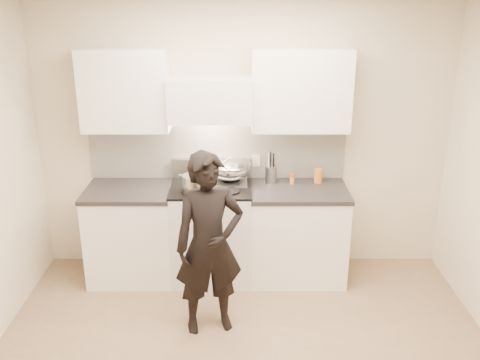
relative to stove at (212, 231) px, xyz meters
name	(u,v)px	position (x,y,z in m)	size (l,w,h in m)	color
room_shell	(236,153)	(0.24, -1.05, 1.12)	(4.04, 3.54, 2.70)	beige
stove	(212,231)	(0.00, 0.00, 0.00)	(0.76, 0.65, 0.96)	silver
counter_right	(297,233)	(0.83, 0.00, -0.01)	(0.92, 0.67, 0.92)	white
counter_left	(132,233)	(-0.78, 0.00, -0.01)	(0.82, 0.67, 0.92)	white
wok	(230,169)	(0.18, 0.14, 0.59)	(0.39, 0.47, 0.32)	#B2B2B2
stock_pot	(194,183)	(-0.15, -0.14, 0.56)	(0.29, 0.29, 0.15)	#B2B2B2
utensil_crock	(271,173)	(0.57, 0.18, 0.54)	(0.11, 0.11, 0.30)	#A0A0A0
spice_jar	(292,179)	(0.77, 0.13, 0.50)	(0.05, 0.05, 0.10)	gold
oil_glass	(318,176)	(1.03, 0.17, 0.51)	(0.08, 0.08, 0.14)	orange
person	(209,244)	(0.02, -0.86, 0.29)	(0.56, 0.37, 1.54)	black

